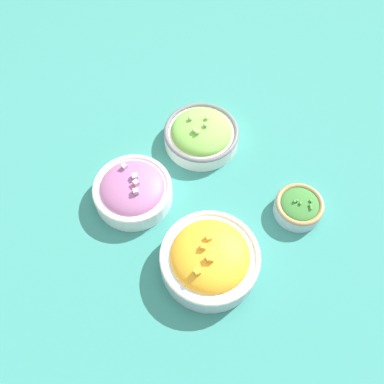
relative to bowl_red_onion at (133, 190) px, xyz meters
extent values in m
plane|color=#337F75|center=(-0.09, -0.11, -0.03)|extent=(3.00, 3.00, 0.00)
cylinder|color=white|center=(0.00, 0.00, -0.01)|extent=(0.18, 0.18, 0.04)
torus|color=silver|center=(0.00, 0.00, 0.01)|extent=(0.18, 0.18, 0.01)
ellipsoid|color=#9E5B8E|center=(0.00, 0.00, 0.01)|extent=(0.15, 0.15, 0.04)
cube|color=#C699C1|center=(0.04, -0.01, 0.03)|extent=(0.01, 0.01, 0.01)
cube|color=#C699C1|center=(0.00, -0.01, 0.04)|extent=(0.01, 0.01, 0.01)
cube|color=#C699C1|center=(-0.01, -0.01, 0.04)|extent=(0.01, 0.01, 0.01)
cube|color=#C699C1|center=(0.01, -0.02, 0.04)|extent=(0.02, 0.02, 0.01)
cube|color=#C699C1|center=(-0.03, 0.01, 0.04)|extent=(0.02, 0.02, 0.01)
cylinder|color=#B2C1CC|center=(-0.24, -0.03, -0.01)|extent=(0.21, 0.21, 0.05)
torus|color=silver|center=(-0.24, -0.03, 0.02)|extent=(0.21, 0.21, 0.01)
ellipsoid|color=orange|center=(-0.24, -0.03, 0.02)|extent=(0.17, 0.17, 0.06)
cube|color=#F4A828|center=(-0.23, -0.02, 0.06)|extent=(0.02, 0.02, 0.01)
cube|color=#F4A828|center=(-0.22, -0.04, 0.06)|extent=(0.01, 0.01, 0.01)
cube|color=#F4A828|center=(-0.26, -0.01, 0.06)|extent=(0.01, 0.01, 0.01)
cube|color=#F4A828|center=(-0.26, -0.01, 0.06)|extent=(0.02, 0.02, 0.01)
cube|color=#F4A828|center=(-0.26, 0.02, 0.05)|extent=(0.01, 0.01, 0.01)
cube|color=#F4A828|center=(-0.26, 0.02, 0.05)|extent=(0.01, 0.01, 0.01)
cylinder|color=silver|center=(0.03, -0.23, -0.01)|extent=(0.19, 0.19, 0.04)
torus|color=slate|center=(0.03, -0.23, 0.01)|extent=(0.19, 0.19, 0.01)
ellipsoid|color=#7ABC4C|center=(0.03, -0.23, 0.01)|extent=(0.15, 0.15, 0.06)
ellipsoid|color=#99D166|center=(0.01, -0.21, 0.04)|extent=(0.01, 0.01, 0.01)
ellipsoid|color=#99D166|center=(0.03, -0.25, 0.04)|extent=(0.01, 0.02, 0.01)
ellipsoid|color=#99D166|center=(0.06, -0.22, 0.04)|extent=(0.01, 0.01, 0.01)
ellipsoid|color=#99D166|center=(0.02, -0.23, 0.04)|extent=(0.01, 0.01, 0.01)
ellipsoid|color=#99D166|center=(0.02, -0.20, 0.04)|extent=(0.01, 0.01, 0.01)
cylinder|color=#B2C1CC|center=(-0.27, -0.27, -0.02)|extent=(0.11, 0.11, 0.04)
torus|color=#997A4C|center=(-0.27, -0.27, 0.00)|extent=(0.11, 0.11, 0.01)
ellipsoid|color=#387533|center=(-0.27, -0.27, 0.00)|extent=(0.09, 0.09, 0.02)
ellipsoid|color=#47893D|center=(-0.29, -0.29, 0.01)|extent=(0.01, 0.01, 0.01)
ellipsoid|color=#47893D|center=(-0.27, -0.27, 0.02)|extent=(0.01, 0.01, 0.01)
ellipsoid|color=#47893D|center=(-0.29, -0.28, 0.01)|extent=(0.01, 0.01, 0.01)
ellipsoid|color=#47893D|center=(-0.26, -0.26, 0.02)|extent=(0.01, 0.01, 0.01)
ellipsoid|color=#47893D|center=(-0.28, -0.27, 0.02)|extent=(0.01, 0.01, 0.01)
ellipsoid|color=#47893D|center=(-0.30, -0.28, 0.01)|extent=(0.01, 0.01, 0.01)
camera|label=1|loc=(-0.48, 0.21, 0.86)|focal=40.00mm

